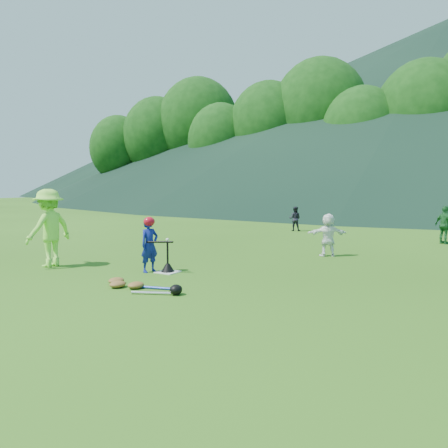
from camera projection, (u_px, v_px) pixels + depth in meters
The scene contains 14 objects.
ground at pixel (168, 272), 9.76m from camera, with size 120.00×120.00×0.00m, color #2A5413.
home_plate at pixel (168, 272), 9.76m from camera, with size 0.45×0.45×0.02m, color silver.
baseball at pixel (167, 240), 9.69m from camera, with size 0.08×0.08×0.08m, color white.
batter_child at pixel (149, 245), 9.76m from camera, with size 0.44×0.29×1.22m, color navy.
adult_coach at pixel (49, 228), 10.43m from camera, with size 1.20×0.69×1.86m, color #96F347.
fielder_b at pixel (295, 219), 18.72m from camera, with size 0.51×0.40×1.05m, color black.
fielder_c at pixel (445, 225), 14.50m from camera, with size 0.75×0.31×1.27m, color #1D632C.
fielder_d at pixel (328, 235), 11.96m from camera, with size 1.10×0.35×1.18m, color white.
batting_tee at pixel (168, 267), 9.75m from camera, with size 0.30×0.30×0.68m.
batter_gear at pixel (150, 223), 9.71m from camera, with size 0.73×0.26×0.58m.
equipment_pile at pixel (136, 285), 8.22m from camera, with size 1.80×0.66×0.19m.
outfield_fence at pixel (390, 202), 33.79m from camera, with size 70.07×0.08×1.33m.
tree_line at pixel (407, 114), 38.05m from camera, with size 70.04×11.40×14.82m.
distant_hills at pixel (400, 117), 82.69m from camera, with size 155.00×140.00×32.00m.
Camera 1 is at (5.94, -7.68, 1.93)m, focal length 35.00 mm.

